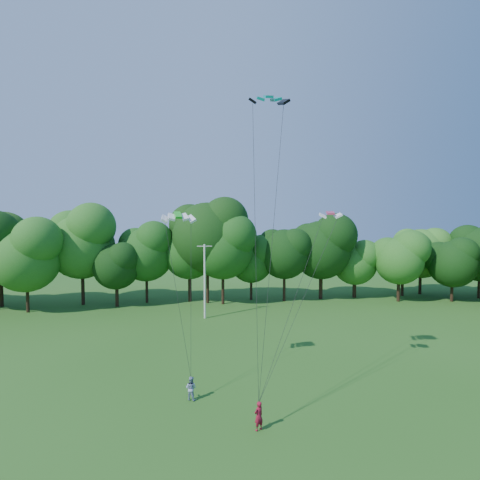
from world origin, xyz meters
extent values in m
cylinder|color=silver|center=(0.03, 28.90, 4.39)|extent=(0.22, 0.22, 8.79)
cube|color=silver|center=(0.03, 28.90, 8.57)|extent=(1.76, 0.20, 0.08)
imported|color=maroon|center=(2.24, 4.85, 0.82)|extent=(0.71, 0.65, 1.63)
imported|color=#899ABE|center=(-1.51, 8.86, 0.77)|extent=(0.93, 0.86, 1.53)
cube|color=#04867F|center=(3.36, 8.09, 19.27)|extent=(2.45, 1.15, 0.49)
cube|color=green|center=(-2.34, 11.67, 12.01)|extent=(2.46, 1.43, 0.53)
cube|color=#C4365F|center=(8.12, 9.86, 12.15)|extent=(1.67, 1.07, 0.26)
cylinder|color=black|center=(-26.93, 38.41, 2.29)|extent=(0.46, 0.46, 4.58)
ellipsoid|color=#1D4012|center=(-26.93, 38.41, 8.32)|extent=(9.15, 9.15, 9.98)
cylinder|color=#331E13|center=(0.69, 36.98, 2.69)|extent=(0.52, 0.52, 5.38)
ellipsoid|color=#13330E|center=(0.69, 36.98, 9.78)|extent=(10.76, 10.76, 11.74)
cylinder|color=#321F14|center=(34.03, 39.12, 2.11)|extent=(0.47, 0.47, 4.22)
ellipsoid|color=#2F6920|center=(34.03, 39.12, 7.66)|extent=(8.43, 8.43, 9.20)
camera|label=1|loc=(-1.32, -15.01, 11.70)|focal=28.00mm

